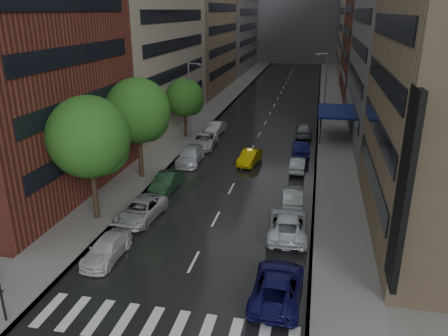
# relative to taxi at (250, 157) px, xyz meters

# --- Properties ---
(ground) EXTENTS (220.00, 220.00, 0.00)m
(ground) POSITION_rel_taxi_xyz_m (-0.52, -22.83, -0.71)
(ground) COLOR gray
(ground) RESTS_ON ground
(road) EXTENTS (14.00, 140.00, 0.01)m
(road) POSITION_rel_taxi_xyz_m (-0.52, 27.17, -0.71)
(road) COLOR black
(road) RESTS_ON ground
(sidewalk_left) EXTENTS (4.00, 140.00, 0.15)m
(sidewalk_left) POSITION_rel_taxi_xyz_m (-9.52, 27.17, -0.64)
(sidewalk_left) COLOR gray
(sidewalk_left) RESTS_ON ground
(sidewalk_right) EXTENTS (4.00, 140.00, 0.15)m
(sidewalk_right) POSITION_rel_taxi_xyz_m (8.48, 27.17, -0.64)
(sidewalk_right) COLOR gray
(sidewalk_right) RESTS_ON ground
(crosswalk) EXTENTS (13.15, 2.80, 0.01)m
(crosswalk) POSITION_rel_taxi_xyz_m (-0.32, -24.83, -0.70)
(crosswalk) COLOR silver
(crosswalk) RESTS_ON ground
(buildings_left) EXTENTS (8.00, 108.00, 38.00)m
(buildings_left) POSITION_rel_taxi_xyz_m (-15.52, 35.96, 15.28)
(buildings_left) COLOR maroon
(buildings_left) RESTS_ON ground
(buildings_right) EXTENTS (8.05, 109.10, 36.00)m
(buildings_right) POSITION_rel_taxi_xyz_m (14.48, 33.87, 14.32)
(buildings_right) COLOR #937A5B
(buildings_right) RESTS_ON ground
(building_far) EXTENTS (40.00, 14.00, 32.00)m
(building_far) POSITION_rel_taxi_xyz_m (-0.52, 95.17, 15.29)
(building_far) COLOR slate
(building_far) RESTS_ON ground
(tree_near) EXTENTS (5.81, 5.81, 9.26)m
(tree_near) POSITION_rel_taxi_xyz_m (-9.12, -14.67, 5.63)
(tree_near) COLOR #382619
(tree_near) RESTS_ON ground
(tree_mid) EXTENTS (5.79, 5.79, 9.23)m
(tree_mid) POSITION_rel_taxi_xyz_m (-9.12, -6.00, 5.60)
(tree_mid) COLOR #382619
(tree_mid) RESTS_ON ground
(tree_far) EXTENTS (4.49, 4.49, 7.15)m
(tree_far) POSITION_rel_taxi_xyz_m (-9.12, 7.98, 4.18)
(tree_far) COLOR #382619
(tree_far) RESTS_ON ground
(taxi) EXTENTS (2.12, 4.49, 1.42)m
(taxi) POSITION_rel_taxi_xyz_m (0.00, 0.00, 0.00)
(taxi) COLOR #E1BB0B
(taxi) RESTS_ON ground
(parked_cars_left) EXTENTS (2.80, 34.41, 1.56)m
(parked_cars_left) POSITION_rel_taxi_xyz_m (-5.92, -4.15, 0.03)
(parked_cars_left) COLOR silver
(parked_cars_left) RESTS_ON ground
(parked_cars_right) EXTENTS (2.90, 38.47, 1.59)m
(parked_cars_right) POSITION_rel_taxi_xyz_m (4.88, -7.43, 0.05)
(parked_cars_right) COLOR #100F46
(parked_cars_right) RESTS_ON ground
(street_lamp_left) EXTENTS (1.74, 0.22, 9.00)m
(street_lamp_left) POSITION_rel_taxi_xyz_m (-8.24, 7.17, 4.18)
(street_lamp_left) COLOR gray
(street_lamp_left) RESTS_ON sidewalk_left
(street_lamp_right) EXTENTS (1.74, 0.22, 9.00)m
(street_lamp_right) POSITION_rel_taxi_xyz_m (7.20, 22.17, 4.18)
(street_lamp_right) COLOR gray
(street_lamp_right) RESTS_ON sidewalk_right
(awning) EXTENTS (4.00, 8.00, 3.12)m
(awning) POSITION_rel_taxi_xyz_m (8.46, 12.17, 2.42)
(awning) COLOR navy
(awning) RESTS_ON sidewalk_right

